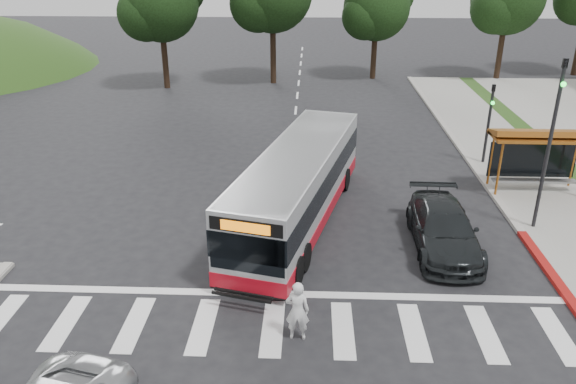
{
  "coord_description": "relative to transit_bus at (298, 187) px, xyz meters",
  "views": [
    {
      "loc": [
        0.98,
        -18.04,
        10.01
      ],
      "look_at": [
        0.19,
        0.99,
        1.6
      ],
      "focal_mm": 35.0,
      "sensor_mm": 36.0,
      "label": 1
    }
  ],
  "objects": [
    {
      "name": "tree_north_c",
      "position": [
        -10.47,
        22.31,
        4.82
      ],
      "size": [
        6.16,
        5.74,
        9.3
      ],
      "color": "black",
      "rests_on": "ground"
    },
    {
      "name": "traffic_signal_ne_short",
      "position": [
        9.06,
        6.74,
        1.01
      ],
      "size": [
        0.18,
        0.37,
        4.0
      ],
      "color": "black",
      "rests_on": "ground"
    },
    {
      "name": "tree_north_b",
      "position": [
        5.53,
        26.3,
        4.19
      ],
      "size": [
        5.72,
        5.33,
        8.43
      ],
      "color": "black",
      "rests_on": "ground"
    },
    {
      "name": "transit_bus",
      "position": [
        0.0,
        0.0,
        0.0
      ],
      "size": [
        5.15,
        11.62,
        2.93
      ],
      "primitive_type": null,
      "rotation": [
        0.0,
        0.0,
        -0.25
      ],
      "color": "silver",
      "rests_on": "ground"
    },
    {
      "name": "dark_sedan",
      "position": [
        5.23,
        -1.87,
        -0.7
      ],
      "size": [
        2.26,
        5.33,
        1.53
      ],
      "primitive_type": "imported",
      "rotation": [
        0.0,
        0.0,
        -0.02
      ],
      "color": "black",
      "rests_on": "ground"
    },
    {
      "name": "pedestrian",
      "position": [
        0.16,
        -7.16,
        -0.57
      ],
      "size": [
        0.67,
        0.45,
        1.8
      ],
      "primitive_type": "imported",
      "rotation": [
        0.0,
        0.0,
        3.12
      ],
      "color": "silver",
      "rests_on": "ground"
    },
    {
      "name": "bus_shelter",
      "position": [
        10.26,
        3.35,
        0.88
      ],
      "size": [
        4.2,
        1.6,
        2.86
      ],
      "color": "#9E571A",
      "rests_on": "sidewalk_east"
    },
    {
      "name": "crosswalk_ladder",
      "position": [
        -0.54,
        -6.76,
        -1.46
      ],
      "size": [
        18.0,
        2.6,
        0.01
      ],
      "primitive_type": "cube",
      "color": "silver",
      "rests_on": "ground"
    },
    {
      "name": "traffic_signal_ne_tall",
      "position": [
        9.06,
        -0.26,
        2.41
      ],
      "size": [
        0.18,
        0.37,
        6.5
      ],
      "color": "black",
      "rests_on": "ground"
    },
    {
      "name": "ground",
      "position": [
        -0.54,
        -1.76,
        -1.47
      ],
      "size": [
        140.0,
        140.0,
        0.0
      ],
      "primitive_type": "plane",
      "color": "black",
      "rests_on": "ground"
    },
    {
      "name": "curb_east",
      "position": [
        8.46,
        6.24,
        -1.39
      ],
      "size": [
        0.3,
        40.0,
        0.15
      ],
      "primitive_type": "cube",
      "color": "#9E9991",
      "rests_on": "ground"
    },
    {
      "name": "curb_east_red",
      "position": [
        8.46,
        -3.76,
        -1.39
      ],
      "size": [
        0.32,
        6.0,
        0.15
      ],
      "primitive_type": "cube",
      "color": "maroon",
      "rests_on": "ground"
    },
    {
      "name": "sidewalk_east",
      "position": [
        10.46,
        6.24,
        -1.41
      ],
      "size": [
        4.0,
        40.0,
        0.12
      ],
      "primitive_type": "cube",
      "color": "gray",
      "rests_on": "ground"
    }
  ]
}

